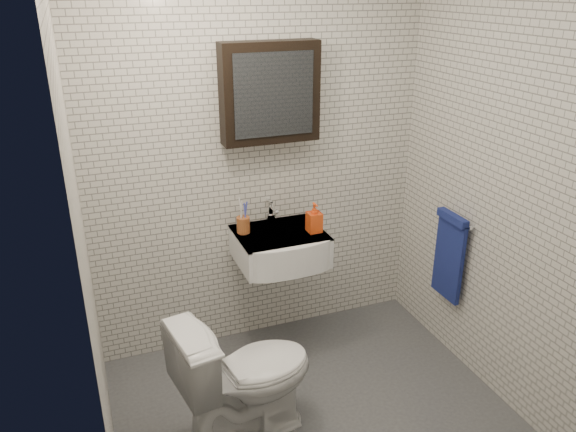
# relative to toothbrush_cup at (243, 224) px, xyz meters

# --- Properties ---
(ground) EXTENTS (2.20, 2.00, 0.01)m
(ground) POSITION_rel_toothbrush_cup_xyz_m (0.16, -0.85, -0.90)
(ground) COLOR #45484C
(ground) RESTS_ON ground
(room_shell) EXTENTS (2.22, 2.02, 2.51)m
(room_shell) POSITION_rel_toothbrush_cup_xyz_m (0.16, -0.85, 0.56)
(room_shell) COLOR silver
(room_shell) RESTS_ON ground
(washbasin) EXTENTS (0.55, 0.50, 0.20)m
(washbasin) POSITION_rel_toothbrush_cup_xyz_m (0.21, -0.12, -0.15)
(washbasin) COLOR white
(washbasin) RESTS_ON room_shell
(faucet) EXTENTS (0.06, 0.20, 0.15)m
(faucet) POSITION_rel_toothbrush_cup_xyz_m (0.21, 0.08, 0.01)
(faucet) COLOR silver
(faucet) RESTS_ON washbasin
(mirror_cabinet) EXTENTS (0.60, 0.15, 0.60)m
(mirror_cabinet) POSITION_rel_toothbrush_cup_xyz_m (0.21, 0.07, 0.79)
(mirror_cabinet) COLOR black
(mirror_cabinet) RESTS_ON room_shell
(towel_rail) EXTENTS (0.09, 0.30, 0.58)m
(towel_rail) POSITION_rel_toothbrush_cup_xyz_m (1.21, -0.50, -0.18)
(towel_rail) COLOR silver
(towel_rail) RESTS_ON room_shell
(toothbrush_cup) EXTENTS (0.09, 0.09, 0.23)m
(toothbrush_cup) POSITION_rel_toothbrush_cup_xyz_m (0.00, 0.00, 0.00)
(toothbrush_cup) COLOR #9E5227
(toothbrush_cup) RESTS_ON washbasin
(soap_bottle) EXTENTS (0.09, 0.09, 0.19)m
(soap_bottle) POSITION_rel_toothbrush_cup_xyz_m (0.42, -0.15, 0.04)
(soap_bottle) COLOR orange
(soap_bottle) RESTS_ON washbasin
(toilet) EXTENTS (0.80, 0.54, 0.76)m
(toilet) POSITION_rel_toothbrush_cup_xyz_m (-0.24, -0.77, -0.53)
(toilet) COLOR white
(toilet) RESTS_ON ground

